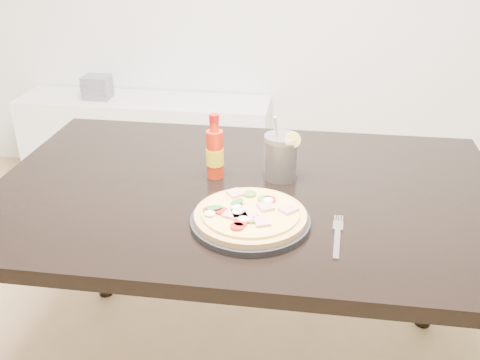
# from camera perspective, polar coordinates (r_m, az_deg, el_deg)

# --- Properties ---
(dining_table) EXTENTS (1.40, 0.90, 0.75)m
(dining_table) POSITION_cam_1_polar(r_m,az_deg,el_deg) (1.51, 0.66, -3.51)
(dining_table) COLOR black
(dining_table) RESTS_ON ground
(plate) EXTENTS (0.29, 0.29, 0.02)m
(plate) POSITION_cam_1_polar(r_m,az_deg,el_deg) (1.30, 1.10, -4.42)
(plate) COLOR black
(plate) RESTS_ON dining_table
(pizza) EXTENTS (0.27, 0.27, 0.03)m
(pizza) POSITION_cam_1_polar(r_m,az_deg,el_deg) (1.28, 1.05, -3.68)
(pizza) COLOR tan
(pizza) RESTS_ON plate
(hot_sauce_bottle) EXTENTS (0.06, 0.06, 0.19)m
(hot_sauce_bottle) POSITION_cam_1_polar(r_m,az_deg,el_deg) (1.50, -2.70, 2.94)
(hot_sauce_bottle) COLOR red
(hot_sauce_bottle) RESTS_ON dining_table
(cola_cup) EXTENTS (0.10, 0.10, 0.19)m
(cola_cup) POSITION_cam_1_polar(r_m,az_deg,el_deg) (1.50, 4.39, 2.40)
(cola_cup) COLOR black
(cola_cup) RESTS_ON dining_table
(fork) EXTENTS (0.03, 0.19, 0.00)m
(fork) POSITION_cam_1_polar(r_m,az_deg,el_deg) (1.27, 10.35, -5.76)
(fork) COLOR silver
(fork) RESTS_ON dining_table
(media_console) EXTENTS (1.40, 0.34, 0.50)m
(media_console) POSITION_cam_1_polar(r_m,az_deg,el_deg) (3.13, -9.94, 4.15)
(media_console) COLOR white
(media_console) RESTS_ON ground
(cd_stack) EXTENTS (0.14, 0.12, 0.13)m
(cd_stack) POSITION_cam_1_polar(r_m,az_deg,el_deg) (3.09, -14.99, 9.55)
(cd_stack) COLOR slate
(cd_stack) RESTS_ON media_console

